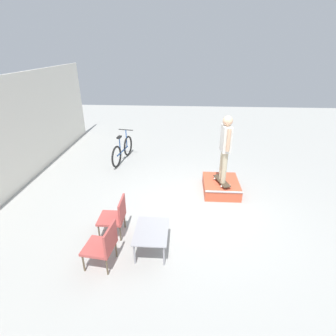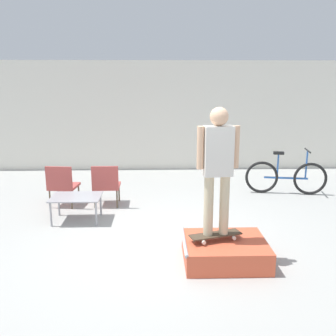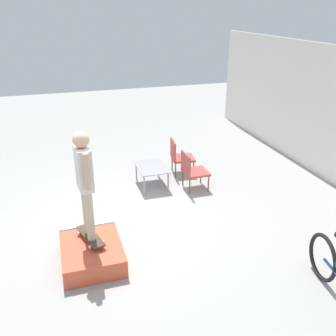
# 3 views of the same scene
# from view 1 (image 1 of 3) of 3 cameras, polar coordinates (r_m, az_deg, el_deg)

# --- Properties ---
(ground_plane) EXTENTS (24.00, 24.00, 0.00)m
(ground_plane) POSITION_cam_1_polar(r_m,az_deg,el_deg) (6.56, 6.86, -9.06)
(ground_plane) COLOR #A8A8A3
(skate_ramp_box) EXTENTS (1.17, 0.94, 0.33)m
(skate_ramp_box) POSITION_cam_1_polar(r_m,az_deg,el_deg) (7.35, 11.44, -3.90)
(skate_ramp_box) COLOR #DB5638
(skate_ramp_box) RESTS_ON ground_plane
(skateboard_on_ramp) EXTENTS (0.76, 0.41, 0.07)m
(skateboard_on_ramp) POSITION_cam_1_polar(r_m,az_deg,el_deg) (7.13, 11.63, -2.76)
(skateboard_on_ramp) COLOR #473828
(skateboard_on_ramp) RESTS_ON skate_ramp_box
(person_skater) EXTENTS (0.57, 0.24, 1.74)m
(person_skater) POSITION_cam_1_polar(r_m,az_deg,el_deg) (6.71, 12.40, 5.11)
(person_skater) COLOR #C6B793
(person_skater) RESTS_ON skateboard_on_ramp
(coffee_table) EXTENTS (0.88, 0.64, 0.46)m
(coffee_table) POSITION_cam_1_polar(r_m,az_deg,el_deg) (5.19, -3.63, -13.91)
(coffee_table) COLOR #9E9EA3
(coffee_table) RESTS_ON ground_plane
(patio_chair_left) EXTENTS (0.58, 0.58, 0.85)m
(patio_chair_left) POSITION_cam_1_polar(r_m,az_deg,el_deg) (4.97, -13.89, -15.81)
(patio_chair_left) COLOR brown
(patio_chair_left) RESTS_ON ground_plane
(patio_chair_right) EXTENTS (0.52, 0.52, 0.85)m
(patio_chair_right) POSITION_cam_1_polar(r_m,az_deg,el_deg) (5.63, -11.38, -10.07)
(patio_chair_right) COLOR brown
(patio_chair_right) RESTS_ON ground_plane
(bicycle) EXTENTS (1.75, 0.52, 1.01)m
(bicycle) POSITION_cam_1_polar(r_m,az_deg,el_deg) (9.16, -9.86, 3.81)
(bicycle) COLOR black
(bicycle) RESTS_ON ground_plane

